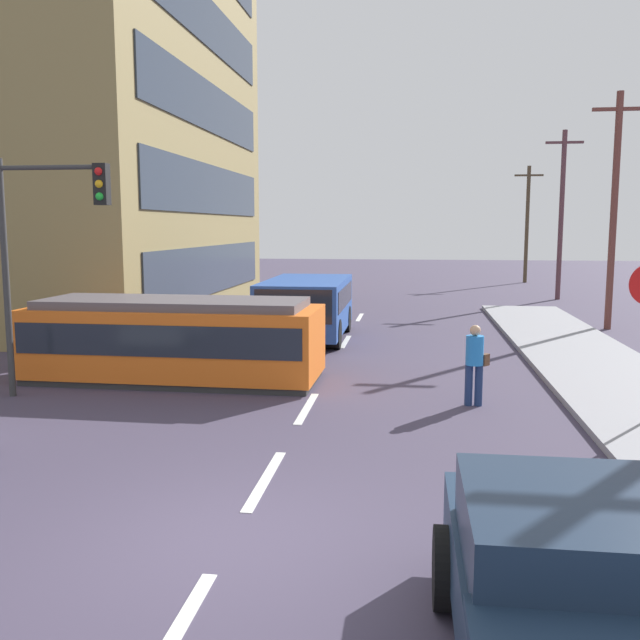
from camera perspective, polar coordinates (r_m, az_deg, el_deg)
ground_plane at (r=17.95m, az=0.83°, el=-4.01°), size 120.00×120.00×0.00m
lane_stripe_1 at (r=10.34m, az=-4.52°, el=-12.95°), size 0.16×2.40×0.01m
lane_stripe_2 at (r=14.09m, az=-1.09°, el=-7.27°), size 0.16×2.40×0.01m
lane_stripe_3 at (r=22.05m, az=2.12°, el=-1.80°), size 0.16×2.40×0.01m
lane_stripe_4 at (r=27.97m, az=3.29°, el=0.22°), size 0.16×2.40×0.01m
corner_building at (r=32.79m, az=-24.44°, el=20.37°), size 16.91×17.56×22.40m
streetcar_tram at (r=16.82m, az=-11.88°, el=-1.48°), size 6.93×2.65×1.95m
city_bus at (r=22.42m, az=-1.11°, el=1.22°), size 2.57×5.43×1.95m
pedestrian_crossing at (r=14.45m, az=12.64°, el=-3.26°), size 0.50×0.36×1.67m
pickup_truck_parked at (r=5.83m, az=22.07°, el=-22.15°), size 2.29×5.00×1.55m
traffic_light_mast at (r=15.60m, az=-21.73°, el=6.68°), size 2.44×0.33×5.05m
utility_pole_mid at (r=26.57m, az=23.07°, el=8.53°), size 1.80×0.24×8.25m
utility_pole_far at (r=36.66m, az=19.27°, el=8.38°), size 1.80×0.24×8.32m
utility_pole_distant at (r=47.19m, az=16.70°, el=7.74°), size 1.80×0.24×7.50m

